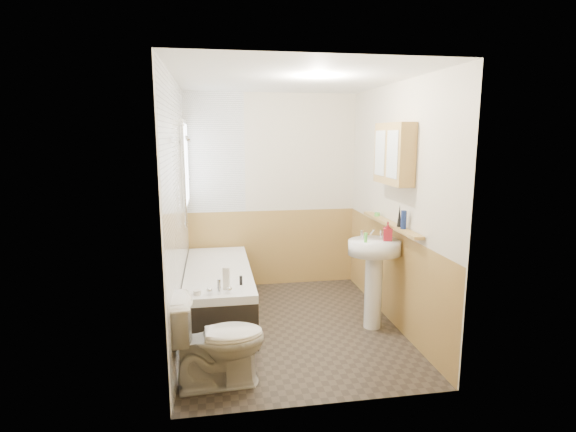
% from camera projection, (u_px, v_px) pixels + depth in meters
% --- Properties ---
extents(floor, '(2.80, 2.80, 0.00)m').
position_uv_depth(floor, '(290.00, 326.00, 4.70)').
color(floor, '#2D2620').
rests_on(floor, ground).
extents(ceiling, '(2.80, 2.80, 0.00)m').
position_uv_depth(ceiling, '(291.00, 79.00, 4.25)').
color(ceiling, white).
rests_on(ceiling, ground).
extents(wall_back, '(2.20, 0.02, 2.50)m').
position_uv_depth(wall_back, '(272.00, 191.00, 5.85)').
color(wall_back, beige).
rests_on(wall_back, ground).
extents(wall_front, '(2.20, 0.02, 2.50)m').
position_uv_depth(wall_front, '(325.00, 242.00, 3.11)').
color(wall_front, beige).
rests_on(wall_front, ground).
extents(wall_left, '(0.02, 2.80, 2.50)m').
position_uv_depth(wall_left, '(176.00, 212.00, 4.30)').
color(wall_left, beige).
rests_on(wall_left, ground).
extents(wall_right, '(0.02, 2.80, 2.50)m').
position_uv_depth(wall_right, '(396.00, 206.00, 4.66)').
color(wall_right, beige).
rests_on(wall_right, ground).
extents(wainscot_right, '(0.01, 2.80, 1.00)m').
position_uv_depth(wainscot_right, '(391.00, 275.00, 4.79)').
color(wainscot_right, '#B38D49').
rests_on(wainscot_right, wall_right).
extents(wainscot_front, '(2.20, 0.01, 1.00)m').
position_uv_depth(wainscot_front, '(323.00, 341.00, 3.27)').
color(wainscot_front, '#B38D49').
rests_on(wainscot_front, wall_front).
extents(wainscot_back, '(2.20, 0.01, 1.00)m').
position_uv_depth(wainscot_back, '(273.00, 248.00, 5.96)').
color(wainscot_back, '#B38D49').
rests_on(wainscot_back, wall_back).
extents(tile_cladding_left, '(0.01, 2.80, 2.50)m').
position_uv_depth(tile_cladding_left, '(179.00, 212.00, 4.30)').
color(tile_cladding_left, white).
rests_on(tile_cladding_left, wall_left).
extents(tile_return_back, '(0.75, 0.01, 1.50)m').
position_uv_depth(tile_return_back, '(215.00, 153.00, 5.62)').
color(tile_return_back, white).
rests_on(tile_return_back, wall_back).
extents(window, '(0.03, 0.79, 0.99)m').
position_uv_depth(window, '(185.00, 164.00, 5.16)').
color(window, white).
rests_on(window, wall_left).
extents(bathtub, '(0.70, 1.84, 0.68)m').
position_uv_depth(bathtub, '(219.00, 291.00, 4.94)').
color(bathtub, black).
rests_on(bathtub, floor).
extents(shower_riser, '(0.10, 0.07, 1.12)m').
position_uv_depth(shower_riser, '(185.00, 166.00, 4.68)').
color(shower_riser, silver).
rests_on(shower_riser, wall_left).
extents(toilet, '(0.79, 0.48, 0.75)m').
position_uv_depth(toilet, '(217.00, 340.00, 3.55)').
color(toilet, white).
rests_on(toilet, floor).
extents(sink, '(0.54, 0.44, 1.05)m').
position_uv_depth(sink, '(374.00, 266.00, 4.57)').
color(sink, white).
rests_on(sink, floor).
extents(pine_shelf, '(0.10, 1.36, 0.03)m').
position_uv_depth(pine_shelf, '(390.00, 224.00, 4.64)').
color(pine_shelf, '#B38D49').
rests_on(pine_shelf, wall_right).
extents(medicine_cabinet, '(0.17, 0.67, 0.60)m').
position_uv_depth(medicine_cabinet, '(394.00, 154.00, 4.42)').
color(medicine_cabinet, '#B38D49').
rests_on(medicine_cabinet, wall_right).
extents(foam_can, '(0.06, 0.06, 0.18)m').
position_uv_depth(foam_can, '(404.00, 220.00, 4.31)').
color(foam_can, navy).
rests_on(foam_can, pine_shelf).
extents(green_bottle, '(0.05, 0.05, 0.22)m').
position_uv_depth(green_bottle, '(399.00, 216.00, 4.40)').
color(green_bottle, black).
rests_on(green_bottle, pine_shelf).
extents(black_jar, '(0.07, 0.07, 0.04)m').
position_uv_depth(black_jar, '(377.00, 214.00, 5.00)').
color(black_jar, '#59C647').
rests_on(black_jar, pine_shelf).
extents(soap_bottle, '(0.14, 0.21, 0.09)m').
position_uv_depth(soap_bottle, '(387.00, 236.00, 4.50)').
color(soap_bottle, maroon).
rests_on(soap_bottle, sink).
extents(clear_bottle, '(0.04, 0.04, 0.10)m').
position_uv_depth(clear_bottle, '(366.00, 238.00, 4.43)').
color(clear_bottle, '#59C647').
rests_on(clear_bottle, sink).
extents(blue_gel, '(0.07, 0.05, 0.21)m').
position_uv_depth(blue_gel, '(226.00, 278.00, 4.21)').
color(blue_gel, silver).
rests_on(blue_gel, bathtub).
extents(cream_jar, '(0.08, 0.08, 0.04)m').
position_uv_depth(cream_jar, '(197.00, 292.00, 4.08)').
color(cream_jar, silver).
rests_on(cream_jar, bathtub).
extents(orange_bottle, '(0.04, 0.04, 0.09)m').
position_uv_depth(orange_bottle, '(241.00, 280.00, 4.35)').
color(orange_bottle, black).
rests_on(orange_bottle, bathtub).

